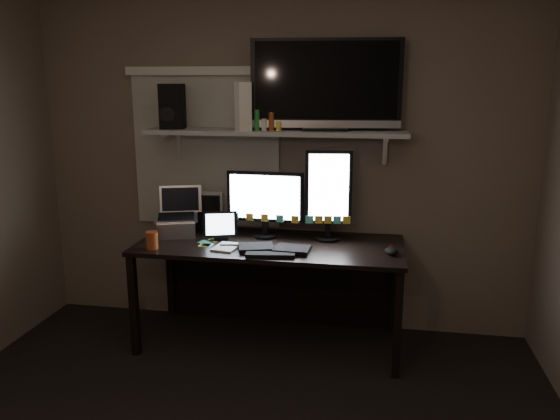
% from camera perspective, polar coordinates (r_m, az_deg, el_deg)
% --- Properties ---
extents(back_wall, '(3.60, 0.00, 3.60)m').
position_cam_1_polar(back_wall, '(3.98, -0.05, 5.25)').
color(back_wall, '#6C5A4D').
rests_on(back_wall, floor).
extents(window_blinds, '(1.10, 0.02, 1.10)m').
position_cam_1_polar(window_blinds, '(4.09, -7.75, 6.05)').
color(window_blinds, beige).
rests_on(window_blinds, back_wall).
extents(desk, '(1.80, 0.75, 0.73)m').
position_cam_1_polar(desk, '(3.89, -0.70, -5.46)').
color(desk, black).
rests_on(desk, floor).
extents(wall_shelf, '(1.80, 0.35, 0.03)m').
position_cam_1_polar(wall_shelf, '(3.78, -0.52, 8.13)').
color(wall_shelf, '#ABAAA6').
rests_on(wall_shelf, back_wall).
extents(monitor_landscape, '(0.55, 0.08, 0.48)m').
position_cam_1_polar(monitor_landscape, '(3.82, -1.56, 0.63)').
color(monitor_landscape, black).
rests_on(monitor_landscape, desk).
extents(monitor_portrait, '(0.32, 0.10, 0.64)m').
position_cam_1_polar(monitor_portrait, '(3.74, 5.08, 1.58)').
color(monitor_portrait, black).
rests_on(monitor_portrait, desk).
extents(keyboard, '(0.49, 0.24, 0.03)m').
position_cam_1_polar(keyboard, '(3.55, -0.65, -4.06)').
color(keyboard, black).
rests_on(keyboard, desk).
extents(mouse, '(0.11, 0.14, 0.04)m').
position_cam_1_polar(mouse, '(3.55, 11.56, -4.22)').
color(mouse, black).
rests_on(mouse, desk).
extents(notepad, '(0.17, 0.22, 0.01)m').
position_cam_1_polar(notepad, '(3.63, -5.61, -3.87)').
color(notepad, silver).
rests_on(notepad, desk).
extents(tablet, '(0.25, 0.16, 0.20)m').
position_cam_1_polar(tablet, '(3.80, -6.21, -1.64)').
color(tablet, black).
rests_on(tablet, desk).
extents(file_sorter, '(0.23, 0.12, 0.28)m').
position_cam_1_polar(file_sorter, '(4.08, -7.79, -0.09)').
color(file_sorter, black).
rests_on(file_sorter, desk).
extents(laptop, '(0.36, 0.32, 0.34)m').
position_cam_1_polar(laptop, '(3.93, -10.81, -0.29)').
color(laptop, silver).
rests_on(laptop, desk).
extents(cup, '(0.08, 0.08, 0.12)m').
position_cam_1_polar(cup, '(3.68, -13.23, -3.09)').
color(cup, '#9A401C').
rests_on(cup, desk).
extents(sticky_notes, '(0.36, 0.30, 0.00)m').
position_cam_1_polar(sticky_notes, '(3.73, -6.02, -3.49)').
color(sticky_notes, yellow).
rests_on(sticky_notes, desk).
extents(tv, '(1.02, 0.28, 0.60)m').
position_cam_1_polar(tv, '(3.75, 4.82, 12.89)').
color(tv, black).
rests_on(tv, wall_shelf).
extents(game_console, '(0.14, 0.28, 0.32)m').
position_cam_1_polar(game_console, '(3.80, -3.59, 10.78)').
color(game_console, silver).
rests_on(game_console, wall_shelf).
extents(speaker, '(0.22, 0.24, 0.31)m').
position_cam_1_polar(speaker, '(3.98, -11.17, 10.59)').
color(speaker, black).
rests_on(speaker, wall_shelf).
extents(bottles, '(0.23, 0.10, 0.14)m').
position_cam_1_polar(bottles, '(3.74, -2.06, 9.38)').
color(bottles, '#A50F0C').
rests_on(bottles, wall_shelf).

